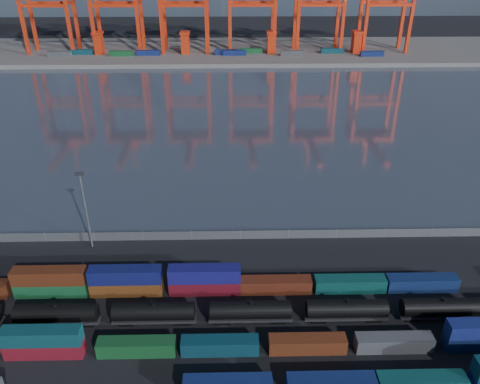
{
  "coord_description": "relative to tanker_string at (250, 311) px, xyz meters",
  "views": [
    {
      "loc": [
        -1.78,
        -52.65,
        54.56
      ],
      "look_at": [
        0.0,
        30.0,
        10.0
      ],
      "focal_mm": 35.0,
      "sensor_mm": 36.0,
      "label": 1
    }
  ],
  "objects": [
    {
      "name": "waterfront_fence",
      "position": [
        -1.13,
        23.69,
        -1.08
      ],
      "size": [
        160.12,
        0.12,
        2.2
      ],
      "color": "#595B5E",
      "rests_on": "ground"
    },
    {
      "name": "container_row_north",
      "position": [
        -15.38,
        7.21,
        -0.11
      ],
      "size": [
        142.51,
        2.53,
        5.39
      ],
      "color": "#0F1D4D",
      "rests_on": "ground"
    },
    {
      "name": "straddle_carriers",
      "position": [
        -3.63,
        195.69,
        5.74
      ],
      "size": [
        140.0,
        7.0,
        11.1
      ],
      "color": "red",
      "rests_on": "far_quay"
    },
    {
      "name": "quay_containers",
      "position": [
        -12.13,
        191.15,
        1.22
      ],
      "size": [
        172.58,
        10.99,
        2.6
      ],
      "color": "navy",
      "rests_on": "far_quay"
    },
    {
      "name": "harbor_water",
      "position": [
        -1.13,
        100.69,
        -2.07
      ],
      "size": [
        700.0,
        700.0,
        0.0
      ],
      "primitive_type": "plane",
      "color": "#313A47",
      "rests_on": "ground"
    },
    {
      "name": "far_quay",
      "position": [
        -1.13,
        205.69,
        -1.08
      ],
      "size": [
        700.0,
        70.0,
        2.0
      ],
      "primitive_type": "cube",
      "color": "#514F4C",
      "rests_on": "ground"
    },
    {
      "name": "container_row_mid",
      "position": [
        -0.15,
        -6.37,
        -0.11
      ],
      "size": [
        141.26,
        2.36,
        5.02
      ],
      "color": "#393A3D",
      "rests_on": "ground"
    },
    {
      "name": "yard_light_mast",
      "position": [
        -31.13,
        21.69,
        7.22
      ],
      "size": [
        1.6,
        0.4,
        16.6
      ],
      "color": "slate",
      "rests_on": "ground"
    },
    {
      "name": "ground",
      "position": [
        -1.13,
        -4.31,
        -2.08
      ],
      "size": [
        700.0,
        700.0,
        0.0
      ],
      "primitive_type": "plane",
      "color": "black",
      "rests_on": "ground"
    },
    {
      "name": "container_row_south",
      "position": [
        12.76,
        -13.73,
        -0.29
      ],
      "size": [
        139.13,
        2.46,
        5.25
      ],
      "color": "#3F4244",
      "rests_on": "ground"
    },
    {
      "name": "tanker_string",
      "position": [
        0.0,
        0.0,
        0.0
      ],
      "size": [
        106.51,
        2.9,
        4.15
      ],
      "color": "black",
      "rests_on": "ground"
    }
  ]
}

